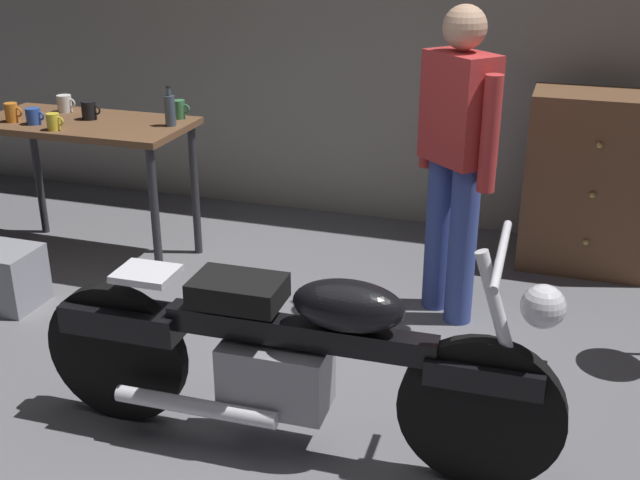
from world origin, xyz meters
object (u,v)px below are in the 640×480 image
Objects in this scene: person_standing at (456,153)px; mug_yellow_tall at (54,122)px; mug_white_ceramic at (65,103)px; mug_orange_travel at (12,112)px; motorcycle at (291,354)px; wooden_dresser at (593,183)px; mug_green_speckled at (179,109)px; bottle at (170,110)px; mug_blue_enamel at (34,116)px; mug_black_matte at (89,110)px; storage_bin at (0,276)px.

mug_yellow_tall is (-2.32, -0.15, 0.02)m from person_standing.
mug_white_ceramic is 0.35m from mug_orange_travel.
motorcycle is 2.57m from wooden_dresser.
mug_orange_travel is at bearing -157.39° from mug_green_speckled.
bottle reaches higher than mug_white_ceramic.
person_standing is 2.68m from mug_orange_travel.
mug_black_matte is at bearing 39.47° from mug_blue_enamel.
mug_yellow_tall is at bearing 46.00° from person_standing.
mug_white_ceramic reaches higher than motorcycle.
mug_green_speckled is 0.19m from bottle.
mug_orange_travel is (-2.27, 1.34, 0.51)m from motorcycle.
mug_black_matte is at bearing -159.92° from mug_green_speckled.
mug_white_ceramic is at bearing 95.78° from storage_bin.
storage_bin is at bearing -101.71° from mug_black_matte.
mug_black_matte is at bearing -25.69° from mug_white_ceramic.
wooden_dresser reaches higher than mug_green_speckled.
mug_blue_enamel is 0.21m from mug_yellow_tall.
wooden_dresser reaches higher than storage_bin.
wooden_dresser is 4.56× the size of bottle.
mug_orange_travel reaches higher than mug_blue_enamel.
mug_black_matte reaches higher than storage_bin.
mug_yellow_tall is at bearing -160.85° from wooden_dresser.
mug_black_matte is at bearing 78.29° from storage_bin.
wooden_dresser is at bearing 15.85° from mug_orange_travel.
mug_green_speckled is at bearing 22.61° from mug_orange_travel.
mug_yellow_tall is at bearing 77.60° from storage_bin.
bottle is at bearing 0.82° from mug_black_matte.
mug_white_ceramic is (-0.01, 0.33, 0.00)m from mug_blue_enamel.
wooden_dresser is at bearing 14.40° from mug_black_matte.
mug_green_speckled is at bearing -166.82° from wooden_dresser.
mug_yellow_tall is at bearing -14.34° from mug_orange_travel.
mug_white_ceramic is 0.52× the size of bottle.
motorcycle is 2.74m from mug_white_ceramic.
wooden_dresser is at bearing 17.30° from bottle.
person_standing reaches higher than mug_black_matte.
person_standing is at bearing 3.81° from mug_yellow_tall.
mug_blue_enamel is at bearing 146.34° from motorcycle.
motorcycle is at bearing -39.71° from mug_black_matte.
mug_green_speckled reaches higher than motorcycle.
bottle is (-2.43, -0.76, 0.45)m from wooden_dresser.
mug_orange_travel reaches higher than mug_yellow_tall.
bottle reaches higher than mug_black_matte.
bottle is (0.03, -0.18, 0.04)m from mug_green_speckled.
mug_blue_enamel is 0.16m from mug_orange_travel.
mug_white_ceramic is 0.78m from mug_green_speckled.
bottle is at bearing -162.70° from wooden_dresser.
mug_green_speckled reaches higher than mug_white_ceramic.
mug_orange_travel is (-0.36, 0.09, 0.01)m from mug_yellow_tall.
mug_green_speckled is (0.77, 0.06, 0.00)m from mug_white_ceramic.
wooden_dresser is 3.24m from mug_yellow_tall.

